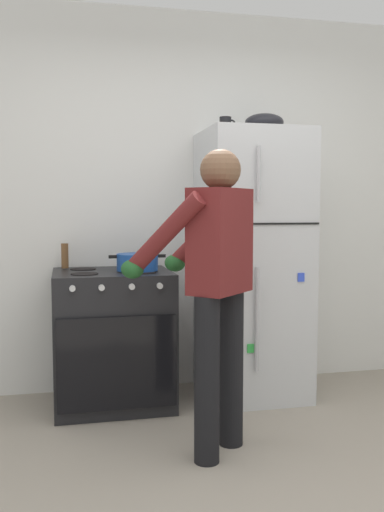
% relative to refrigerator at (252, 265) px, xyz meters
% --- Properties ---
extents(kitchen_wall_back, '(6.00, 0.10, 2.70)m').
position_rel_refrigerator_xyz_m(kitchen_wall_back, '(-0.40, 0.38, 0.44)').
color(kitchen_wall_back, white).
rests_on(kitchen_wall_back, ground).
extents(refrigerator, '(0.68, 0.72, 1.82)m').
position_rel_refrigerator_xyz_m(refrigerator, '(0.00, 0.00, 0.00)').
color(refrigerator, silver).
rests_on(refrigerator, ground).
extents(stove_range, '(0.76, 0.67, 0.89)m').
position_rel_refrigerator_xyz_m(stove_range, '(-0.96, -0.01, -0.47)').
color(stove_range, black).
rests_on(stove_range, ground).
extents(person_cook, '(0.70, 0.73, 1.60)m').
position_rel_refrigerator_xyz_m(person_cook, '(-0.50, -0.86, 0.05)').
color(person_cook, black).
rests_on(person_cook, ground).
extents(red_pot, '(0.37, 0.27, 0.11)m').
position_rel_refrigerator_xyz_m(red_pot, '(-0.80, -0.05, 0.04)').
color(red_pot, '#19479E').
rests_on(red_pot, stove_range).
extents(coffee_mug, '(0.11, 0.08, 0.10)m').
position_rel_refrigerator_xyz_m(coffee_mug, '(-0.18, 0.05, 0.96)').
color(coffee_mug, black).
rests_on(coffee_mug, refrigerator).
extents(pepper_mill, '(0.05, 0.05, 0.17)m').
position_rel_refrigerator_xyz_m(pepper_mill, '(-1.26, 0.20, 0.07)').
color(pepper_mill, brown).
rests_on(pepper_mill, stove_range).
extents(mixing_bowl, '(0.26, 0.26, 0.12)m').
position_rel_refrigerator_xyz_m(mixing_bowl, '(0.08, 0.00, 0.97)').
color(mixing_bowl, black).
rests_on(mixing_bowl, refrigerator).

